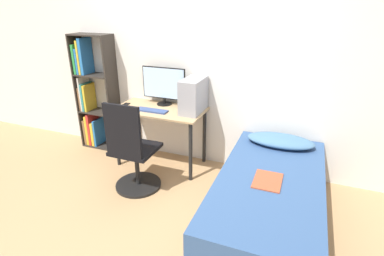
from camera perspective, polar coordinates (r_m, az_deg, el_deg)
name	(u,v)px	position (r m, az deg, el deg)	size (l,w,h in m)	color
ground_plane	(145,217)	(3.13, -8.88, -16.34)	(14.00, 14.00, 0.00)	tan
wall_back	(194,66)	(3.72, 0.45, 11.75)	(8.00, 0.05, 2.50)	silver
desk	(160,118)	(3.75, -6.10, 1.95)	(1.11, 0.58, 0.76)	tan
bookshelf	(92,97)	(4.46, -18.52, 5.59)	(0.55, 0.27, 1.59)	#2D2823
office_chair	(133,157)	(3.34, -11.18, -5.41)	(0.52, 0.52, 1.05)	black
bed	(268,201)	(2.97, 14.30, -13.27)	(0.95, 1.94, 0.51)	#4C3D2D
pillow	(280,141)	(3.43, 16.48, -2.30)	(0.72, 0.36, 0.11)	teal
magazine	(268,181)	(2.76, 14.21, -9.69)	(0.24, 0.32, 0.01)	#B24C2D
monitor	(164,85)	(3.80, -5.41, 8.21)	(0.58, 0.19, 0.47)	black
keyboard	(152,110)	(3.63, -7.67, 3.34)	(0.39, 0.12, 0.02)	#33477A
pc_tower	(193,95)	(3.53, 0.28, 6.21)	(0.22, 0.43, 0.40)	#99999E
phone	(125,105)	(3.91, -12.63, 4.35)	(0.07, 0.14, 0.01)	black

